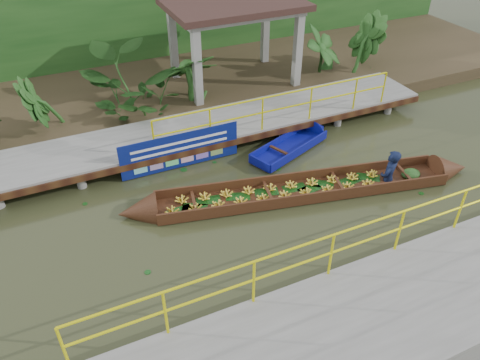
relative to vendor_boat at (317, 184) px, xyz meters
name	(u,v)px	position (x,y,z in m)	size (l,w,h in m)	color
ground	(228,217)	(-2.49, 0.03, -0.25)	(80.00, 80.00, 0.00)	#2D3118
land_strip	(145,88)	(-2.49, 7.53, -0.02)	(30.00, 8.00, 0.45)	#332B19
far_dock	(181,134)	(-2.47, 3.46, 0.23)	(16.00, 2.06, 1.66)	slate
near_dock	(371,327)	(-1.49, -4.16, 0.05)	(18.00, 2.40, 1.73)	slate
pavilion	(234,13)	(0.51, 6.33, 2.57)	(4.40, 3.00, 3.00)	slate
foliage_backdrop	(121,19)	(-2.49, 10.03, 1.75)	(30.00, 0.80, 4.00)	#184315
vendor_boat	(317,184)	(0.00, 0.00, 0.00)	(9.33, 2.83, 2.13)	#391D0F
moored_blue_boat	(304,138)	(1.00, 2.27, -0.12)	(3.11, 1.84, 0.72)	navy
blue_banner	(181,150)	(-2.80, 2.51, 0.31)	(3.35, 0.04, 1.05)	navy
tropical_plants	(187,75)	(-1.56, 5.33, 1.19)	(14.58, 1.58, 1.97)	#184315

